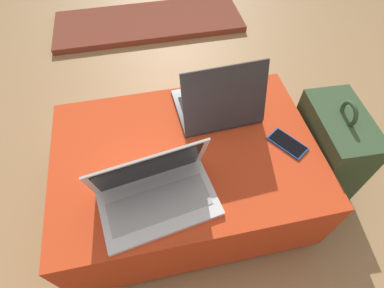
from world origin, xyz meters
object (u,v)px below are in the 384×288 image
laptop_far (218,104)px  cell_phone (287,143)px  backpack (327,153)px  laptop_near (156,192)px

laptop_far → cell_phone: 0.31m
cell_phone → backpack: 0.30m
laptop_near → cell_phone: 0.54m
laptop_near → cell_phone: laptop_near is taller
laptop_near → backpack: 0.80m
laptop_far → backpack: bearing=155.2°
laptop_near → backpack: (0.76, 0.15, -0.21)m
laptop_near → cell_phone: bearing=4.5°
laptop_far → cell_phone: laptop_far is taller
laptop_far → cell_phone: (0.22, -0.21, -0.05)m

